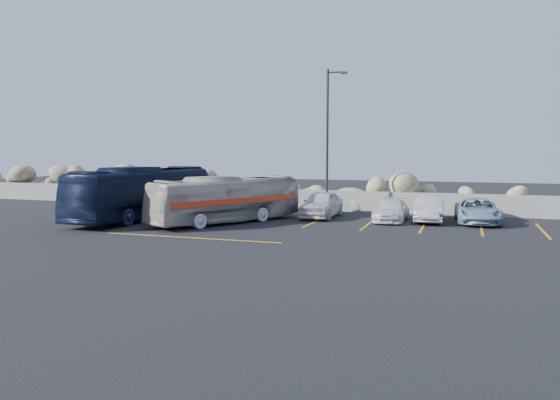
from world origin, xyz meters
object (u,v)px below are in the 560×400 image
(car_c, at_px, (391,211))
(car_d, at_px, (478,211))
(vintage_bus, at_px, (226,200))
(car_a, at_px, (322,204))
(tour_coach, at_px, (143,193))
(car_b, at_px, (429,209))
(lamppost, at_px, (328,138))

(car_c, xyz_separation_m, car_d, (4.15, 0.65, 0.07))
(vintage_bus, bearing_deg, car_a, 71.16)
(tour_coach, bearing_deg, car_d, 16.91)
(car_b, xyz_separation_m, car_d, (2.30, 0.21, -0.04))
(car_d, bearing_deg, car_b, -178.89)
(car_d, bearing_deg, vintage_bus, -165.77)
(car_a, height_order, car_c, car_a)
(car_a, distance_m, car_b, 5.62)
(tour_coach, bearing_deg, lamppost, 30.68)
(car_a, xyz_separation_m, car_b, (5.62, 0.06, -0.06))
(vintage_bus, xyz_separation_m, car_a, (3.95, 3.64, -0.45))
(lamppost, bearing_deg, car_d, -4.49)
(car_d, bearing_deg, car_c, -175.18)
(vintage_bus, bearing_deg, car_b, 49.63)
(car_b, bearing_deg, vintage_bus, -160.35)
(lamppost, bearing_deg, vintage_bus, -131.99)
(lamppost, bearing_deg, tour_coach, -153.06)
(car_b, relative_size, car_d, 0.90)
(vintage_bus, xyz_separation_m, car_b, (9.57, 3.71, -0.51))
(car_a, xyz_separation_m, car_c, (3.77, -0.38, -0.17))
(car_c, distance_m, car_d, 4.20)
(lamppost, xyz_separation_m, tour_coach, (-8.89, -4.52, -2.92))
(lamppost, distance_m, car_c, 5.38)
(car_a, relative_size, car_c, 1.12)
(lamppost, xyz_separation_m, car_a, (-0.12, -0.88, -3.58))
(tour_coach, xyz_separation_m, car_b, (14.39, 3.70, -0.73))
(tour_coach, height_order, car_c, tour_coach)
(car_a, distance_m, car_c, 3.80)
(tour_coach, height_order, car_a, tour_coach)
(car_b, distance_m, car_d, 2.31)
(lamppost, height_order, car_a, lamppost)
(car_c, relative_size, car_d, 0.85)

